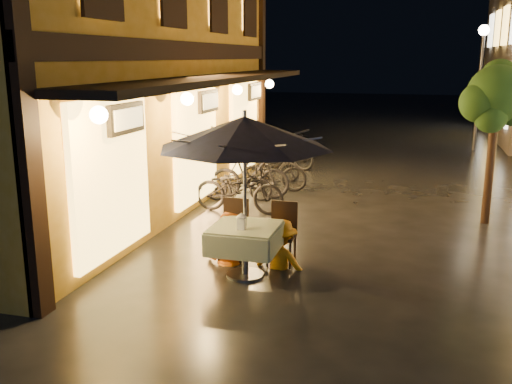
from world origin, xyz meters
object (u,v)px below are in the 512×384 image
(cafe_table, at_px, (245,238))
(table_lantern, at_px, (241,220))
(patio_umbrella, at_px, (245,132))
(person_yellow, at_px, (280,221))
(person_orange, at_px, (227,213))
(bicycle_0, at_px, (239,189))

(cafe_table, relative_size, table_lantern, 3.96)
(patio_umbrella, distance_m, person_yellow, 1.56)
(cafe_table, relative_size, person_orange, 0.63)
(patio_umbrella, distance_m, person_orange, 1.54)
(person_orange, relative_size, person_yellow, 1.07)
(patio_umbrella, relative_size, table_lantern, 10.05)
(patio_umbrella, xyz_separation_m, person_yellow, (0.41, 0.53, -1.41))
(cafe_table, xyz_separation_m, bicycle_0, (-1.15, 3.41, -0.08))
(person_yellow, bearing_deg, bicycle_0, -56.45)
(table_lantern, height_order, bicycle_0, table_lantern)
(bicycle_0, bearing_deg, cafe_table, -160.82)
(cafe_table, distance_m, table_lantern, 0.38)
(cafe_table, relative_size, person_yellow, 0.67)
(table_lantern, relative_size, person_orange, 0.16)
(cafe_table, relative_size, bicycle_0, 0.52)
(person_orange, height_order, person_yellow, person_orange)
(bicycle_0, bearing_deg, patio_umbrella, -160.82)
(cafe_table, bearing_deg, bicycle_0, 108.59)
(person_yellow, bearing_deg, person_orange, 3.17)
(table_lantern, bearing_deg, person_orange, 121.53)
(cafe_table, distance_m, patio_umbrella, 1.56)
(table_lantern, distance_m, person_orange, 0.88)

